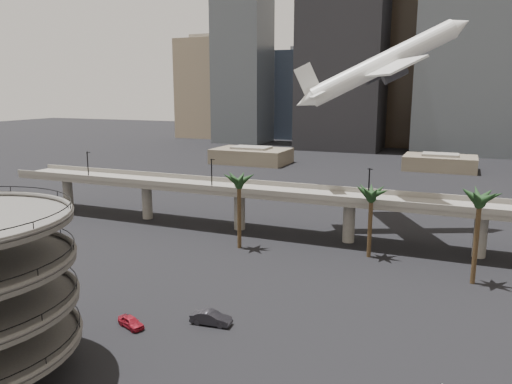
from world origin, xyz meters
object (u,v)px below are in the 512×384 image
at_px(overpass, 292,198).
at_px(car_a, 131,322).
at_px(airborne_jet, 382,65).
at_px(car_b, 211,318).

height_order(overpass, car_a, overpass).
distance_m(airborne_jet, car_a, 66.04).
bearing_deg(overpass, car_a, -96.85).
bearing_deg(car_b, overpass, -1.24).
xyz_separation_m(airborne_jet, car_b, (-10.56, -50.58, -31.31)).
relative_size(overpass, car_b, 26.11).
bearing_deg(car_a, car_b, -41.55).
bearing_deg(car_b, car_a, 111.41).
bearing_deg(overpass, car_b, -85.38).
height_order(overpass, car_b, overpass).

